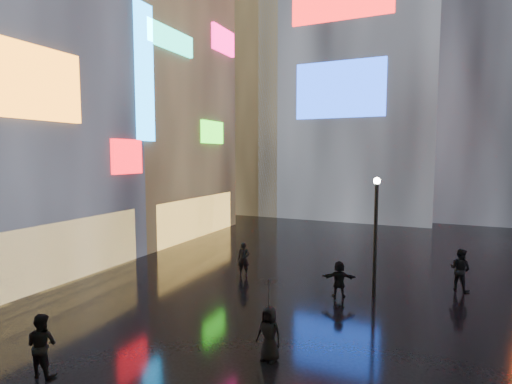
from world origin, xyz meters
The scene contains 12 objects.
ground centered at (0.00, 20.00, 0.00)m, with size 140.00×140.00×0.00m, color black.
building_left_far centered at (-15.98, 26.00, 10.98)m, with size 10.28×12.00×22.00m.
tower_main centered at (-3.00, 43.97, 21.01)m, with size 16.00×14.20×42.00m.
tower_flank_right centered at (9.00, 46.00, 17.00)m, with size 12.00×12.00×34.00m, color black.
tower_flank_left centered at (-14.00, 42.00, 13.00)m, with size 10.00×10.00×26.00m, color black.
lamp_far centered at (2.82, 18.35, 2.94)m, with size 0.30×0.30×5.20m.
pedestrian_1 centered at (-4.73, 7.98, 0.89)m, with size 0.86×0.67×1.77m, color black.
pedestrian_4 centered at (0.73, 11.35, 0.83)m, with size 0.81×0.53×1.65m, color black.
pedestrian_5 centered at (1.45, 17.56, 0.79)m, with size 1.47×0.47×1.59m, color black.
pedestrian_6 centered at (-3.68, 18.64, 0.85)m, with size 0.62×0.41×1.70m, color black.
pedestrian_7 centered at (6.28, 20.72, 0.96)m, with size 0.93×0.73×1.92m, color black.
umbrella_2 centered at (0.73, 11.35, 2.09)m, with size 0.95×0.96×0.87m, color black.
Camera 1 is at (5.08, 0.71, 6.15)m, focal length 28.00 mm.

